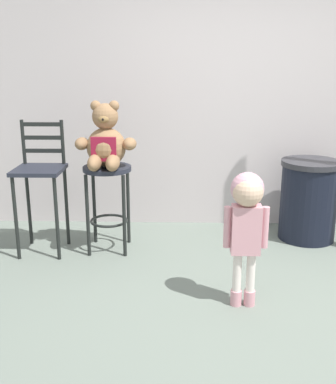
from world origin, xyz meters
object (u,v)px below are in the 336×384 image
at_px(teddy_bear, 106,143).
at_px(child_walking, 247,211).
at_px(bar_chair_empty, 40,177).
at_px(bar_stool_with_teddy, 108,190).
at_px(trash_bin, 309,200).

height_order(teddy_bear, child_walking, teddy_bear).
relative_size(teddy_bear, bar_chair_empty, 0.49).
distance_m(bar_stool_with_teddy, trash_bin, 1.94).
bearing_deg(bar_chair_empty, bar_stool_with_teddy, 4.33).
bearing_deg(teddy_bear, child_walking, -41.21).
height_order(child_walking, bar_chair_empty, bar_chair_empty).
bearing_deg(bar_chair_empty, child_walking, -29.29).
xyz_separation_m(bar_stool_with_teddy, bar_chair_empty, (-0.59, -0.04, 0.13)).
distance_m(child_walking, trash_bin, 1.58).
xyz_separation_m(bar_stool_with_teddy, child_walking, (1.11, -1.00, 0.14)).
height_order(bar_stool_with_teddy, child_walking, child_walking).
height_order(bar_stool_with_teddy, trash_bin, bar_stool_with_teddy).
bearing_deg(trash_bin, bar_chair_empty, -171.52).
height_order(teddy_bear, bar_chair_empty, teddy_bear).
distance_m(teddy_bear, bar_chair_empty, 0.67).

